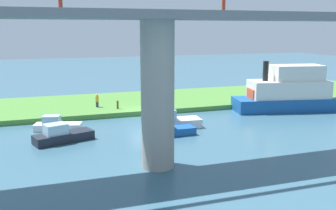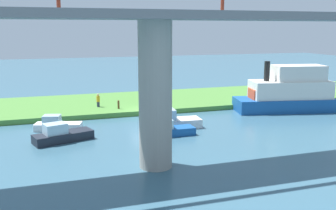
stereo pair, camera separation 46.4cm
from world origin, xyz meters
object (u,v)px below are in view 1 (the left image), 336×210
bridge_pylon (158,96)px  person_on_bank (97,100)px  pontoon_yellow (287,92)px  motorboat_white (170,121)px  houseboat_blue (168,130)px  riverboat_paddlewheel (57,125)px  motorboat_red (62,135)px  mooring_post (118,105)px

bridge_pylon → person_on_bank: 17.87m
person_on_bank → pontoon_yellow: size_ratio=0.13×
motorboat_white → houseboat_blue: bearing=67.5°
pontoon_yellow → houseboat_blue: bearing=19.2°
riverboat_paddlewheel → motorboat_white: motorboat_white is taller
bridge_pylon → person_on_bank: bearing=-86.3°
houseboat_blue → riverboat_paddlewheel: 9.67m
motorboat_red → bridge_pylon: bearing=125.7°
person_on_bank → motorboat_red: person_on_bank is taller
pontoon_yellow → motorboat_white: (14.05, 2.99, -1.34)m
person_on_bank → houseboat_blue: bearing=110.3°
person_on_bank → motorboat_white: (-4.98, 8.76, -0.60)m
pontoon_yellow → motorboat_red: 23.70m
person_on_bank → houseboat_blue: 11.72m
pontoon_yellow → motorboat_white: bearing=12.0°
bridge_pylon → mooring_post: (-0.69, -15.91, -3.61)m
bridge_pylon → motorboat_white: bridge_pylon is taller
pontoon_yellow → motorboat_red: size_ratio=2.27×
houseboat_blue → motorboat_white: size_ratio=0.79×
houseboat_blue → motorboat_white: (-0.92, -2.21, 0.11)m
person_on_bank → riverboat_paddlewheel: (4.44, 6.37, -0.74)m
riverboat_paddlewheel → motorboat_red: bearing=93.2°
houseboat_blue → mooring_post: bearing=-76.6°
bridge_pylon → motorboat_red: 10.05m
motorboat_red → houseboat_blue: size_ratio=1.15×
riverboat_paddlewheel → person_on_bank: bearing=-124.8°
mooring_post → houseboat_blue: size_ratio=0.21×
motorboat_red → motorboat_white: 9.30m
pontoon_yellow → bridge_pylon: bearing=33.3°
houseboat_blue → pontoon_yellow: bearing=-160.8°
mooring_post → houseboat_blue: houseboat_blue is taller
pontoon_yellow → motorboat_white: pontoon_yellow is taller
motorboat_red → houseboat_blue: bearing=173.5°
bridge_pylon → riverboat_paddlewheel: bearing=-63.4°
bridge_pylon → motorboat_white: size_ratio=1.75×
riverboat_paddlewheel → bridge_pylon: bearing=116.6°
bridge_pylon → houseboat_blue: bridge_pylon is taller
person_on_bank → motorboat_red: bearing=67.1°
motorboat_white → motorboat_red: bearing=7.8°
motorboat_red → riverboat_paddlewheel: motorboat_red is taller
bridge_pylon → houseboat_blue: size_ratio=2.21×
motorboat_white → pontoon_yellow: bearing=-168.0°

